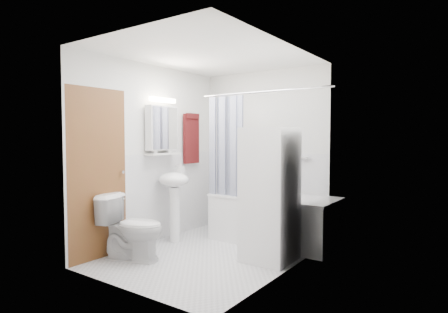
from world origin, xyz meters
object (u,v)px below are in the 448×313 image
Objects in this scene: sink at (174,190)px; bathtub at (274,216)px; toilet at (132,228)px; washer_dryer at (270,194)px.

bathtub is at bearing 33.83° from sink.
toilet is (0.11, -0.84, -0.33)m from sink.
bathtub is 0.86m from washer_dryer.
sink is 0.91m from toilet.
washer_dryer is 1.65m from toilet.
toilet is at bearing -145.72° from washer_dryer.
sink reaches higher than toilet.
bathtub is at bearing 113.41° from washer_dryer.
bathtub is 1.09× the size of washer_dryer.
washer_dryer reaches higher than toilet.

